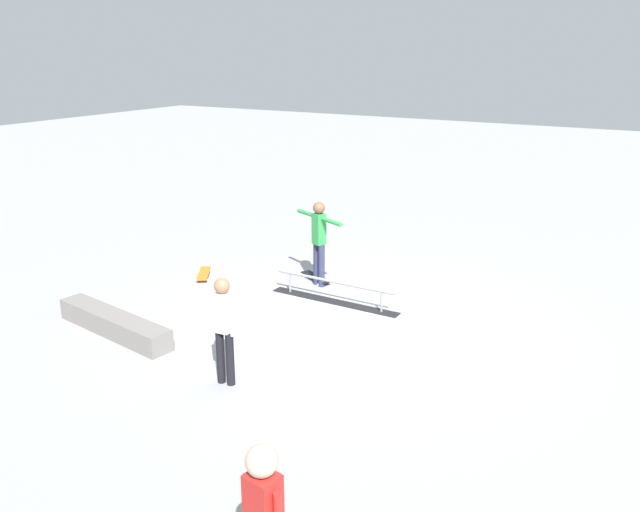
{
  "coord_description": "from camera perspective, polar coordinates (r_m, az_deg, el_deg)",
  "views": [
    {
      "loc": [
        -4.63,
        8.93,
        4.36
      ],
      "look_at": [
        0.55,
        -0.09,
        1.0
      ],
      "focal_mm": 36.73,
      "sensor_mm": 36.0,
      "label": 1
    }
  ],
  "objects": [
    {
      "name": "loose_skateboard_orange",
      "position": [
        13.09,
        -10.1,
        -1.51
      ],
      "size": [
        0.61,
        0.78,
        0.09
      ],
      "rotation": [
        0.0,
        0.0,
        2.15
      ],
      "color": "orange",
      "rests_on": "ground_plane"
    },
    {
      "name": "ground_plane",
      "position": [
        10.97,
        2.27,
        -5.55
      ],
      "size": [
        60.0,
        60.0,
        0.0
      ],
      "primitive_type": "plane",
      "color": "#9E9EA3"
    },
    {
      "name": "bystander_white_shirt",
      "position": [
        8.73,
        -8.39,
        -5.98
      ],
      "size": [
        0.34,
        0.21,
        1.51
      ],
      "rotation": [
        0.0,
        0.0,
        0.08
      ],
      "color": "black",
      "rests_on": "ground_plane"
    },
    {
      "name": "skateboard_main",
      "position": [
        12.69,
        -0.37,
        -1.86
      ],
      "size": [
        0.8,
        0.54,
        0.09
      ],
      "rotation": [
        0.0,
        0.0,
        2.68
      ],
      "color": "black",
      "rests_on": "ground_plane"
    },
    {
      "name": "skater_main",
      "position": [
        12.19,
        -0.09,
        1.62
      ],
      "size": [
        1.23,
        0.59,
        1.63
      ],
      "rotation": [
        0.0,
        0.0,
        2.73
      ],
      "color": "#2D3351",
      "rests_on": "ground_plane"
    },
    {
      "name": "grind_rail",
      "position": [
        11.62,
        1.23,
        -3.21
      ],
      "size": [
        2.5,
        0.28,
        0.41
      ],
      "rotation": [
        0.0,
        0.0,
        -0.02
      ],
      "color": "black",
      "rests_on": "ground_plane"
    },
    {
      "name": "skate_ledge",
      "position": [
        10.88,
        -17.51,
        -5.66
      ],
      "size": [
        2.47,
        0.78,
        0.34
      ],
      "primitive_type": "cube",
      "rotation": [
        0.0,
        0.0,
        -0.16
      ],
      "color": "gray",
      "rests_on": "ground_plane"
    }
  ]
}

